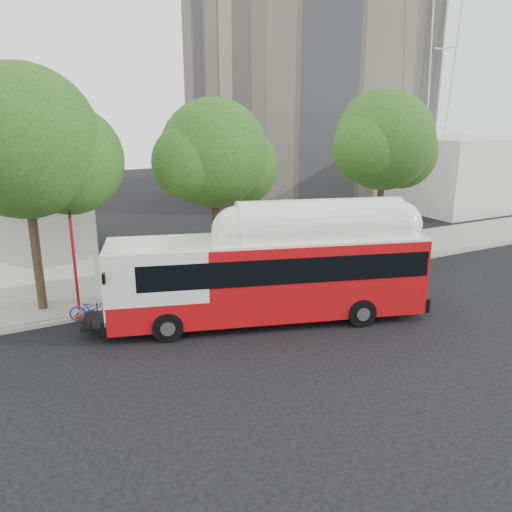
{
  "coord_description": "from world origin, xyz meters",
  "views": [
    {
      "loc": [
        -10.2,
        -15.55,
        7.79
      ],
      "look_at": [
        -0.4,
        3.0,
        1.87
      ],
      "focal_mm": 35.0,
      "sensor_mm": 36.0,
      "label": 1
    }
  ],
  "objects": [
    {
      "name": "street_tree_left",
      "position": [
        -8.53,
        5.56,
        6.6
      ],
      "size": [
        6.67,
        5.8,
        9.74
      ],
      "color": "#2D2116",
      "rests_on": "ground"
    },
    {
      "name": "street_tree_right",
      "position": [
        9.44,
        5.86,
        6.26
      ],
      "size": [
        6.21,
        5.4,
        9.18
      ],
      "color": "#2D2116",
      "rests_on": "ground"
    },
    {
      "name": "horizon_block",
      "position": [
        30.0,
        16.0,
        3.0
      ],
      "size": [
        20.0,
        12.0,
        6.0
      ],
      "primitive_type": "cube",
      "color": "silver",
      "rests_on": "ground"
    },
    {
      "name": "transit_bus",
      "position": [
        -1.17,
        0.35,
        1.79
      ],
      "size": [
        13.01,
        6.03,
        3.82
      ],
      "rotation": [
        0.0,
        0.0,
        -0.3
      ],
      "color": "#B90C10",
      "rests_on": "ground"
    },
    {
      "name": "curb_strip",
      "position": [
        0.0,
        3.9,
        0.07
      ],
      "size": [
        60.0,
        0.3,
        0.15
      ],
      "primitive_type": "cube",
      "color": "gray",
      "rests_on": "ground"
    },
    {
      "name": "ground",
      "position": [
        0.0,
        0.0,
        0.0
      ],
      "size": [
        120.0,
        120.0,
        0.0
      ],
      "primitive_type": "plane",
      "color": "black",
      "rests_on": "ground"
    },
    {
      "name": "signal_pole",
      "position": [
        -7.72,
        4.61,
        2.19
      ],
      "size": [
        0.12,
        0.4,
        4.27
      ],
      "color": "#B3131A",
      "rests_on": "ground"
    },
    {
      "name": "apartment_tower",
      "position": [
        18.0,
        28.0,
        17.62
      ],
      "size": [
        18.0,
        18.0,
        37.0
      ],
      "color": "gray",
      "rests_on": "ground"
    },
    {
      "name": "street_tree_mid",
      "position": [
        -0.59,
        6.06,
        5.91
      ],
      "size": [
        5.75,
        5.0,
        8.62
      ],
      "color": "#2D2116",
      "rests_on": "ground"
    },
    {
      "name": "sidewalk",
      "position": [
        0.0,
        6.5,
        0.07
      ],
      "size": [
        60.0,
        5.0,
        0.15
      ],
      "primitive_type": "cube",
      "color": "gray",
      "rests_on": "ground"
    },
    {
      "name": "red_curb_segment",
      "position": [
        -3.0,
        3.9,
        0.08
      ],
      "size": [
        10.0,
        0.32,
        0.16
      ],
      "primitive_type": "cube",
      "color": "maroon",
      "rests_on": "ground"
    }
  ]
}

